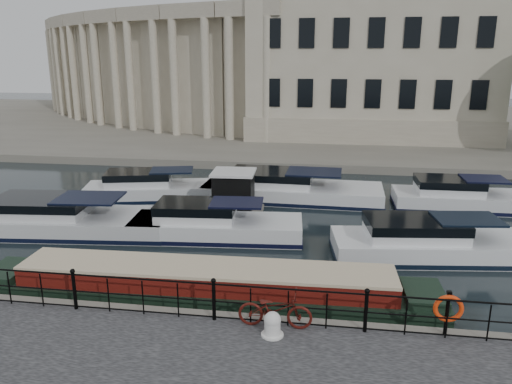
% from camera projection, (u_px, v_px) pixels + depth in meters
% --- Properties ---
extents(ground_plane, '(160.00, 160.00, 0.00)m').
position_uv_depth(ground_plane, '(231.00, 299.00, 15.81)').
color(ground_plane, black).
rests_on(ground_plane, ground).
extents(far_bank, '(120.00, 42.00, 0.55)m').
position_uv_depth(far_bank, '(304.00, 125.00, 52.90)').
color(far_bank, '#6B665B').
rests_on(far_bank, ground_plane).
extents(railing, '(24.14, 0.14, 1.22)m').
position_uv_depth(railing, '(214.00, 298.00, 13.35)').
color(railing, black).
rests_on(railing, near_quay).
extents(civic_building, '(53.55, 31.84, 16.85)m').
position_uv_depth(civic_building, '(292.00, 59.00, 47.15)').
color(civic_building, '#ADA38C').
rests_on(civic_building, far_bank).
extents(bicycle, '(1.95, 0.69, 1.03)m').
position_uv_depth(bicycle, '(275.00, 309.00, 13.03)').
color(bicycle, '#4D120D').
rests_on(bicycle, near_quay).
extents(mooring_bollard, '(0.58, 0.58, 0.65)m').
position_uv_depth(mooring_bollard, '(272.00, 325.00, 12.68)').
color(mooring_bollard, silver).
rests_on(mooring_bollard, near_quay).
extents(life_ring_post, '(0.75, 0.20, 1.22)m').
position_uv_depth(life_ring_post, '(448.00, 309.00, 12.53)').
color(life_ring_post, black).
rests_on(life_ring_post, near_quay).
extents(narrowboat, '(14.55, 2.35, 1.53)m').
position_uv_depth(narrowboat, '(206.00, 290.00, 15.58)').
color(narrowboat, black).
rests_on(narrowboat, ground_plane).
extents(harbour_hut, '(2.88, 2.44, 2.17)m').
position_uv_depth(harbour_hut, '(234.00, 194.00, 24.09)').
color(harbour_hut, '#6B665B').
rests_on(harbour_hut, ground_plane).
extents(cabin_cruisers, '(26.11, 10.52, 1.99)m').
position_uv_depth(cabin_cruisers, '(258.00, 211.00, 23.46)').
color(cabin_cruisers, silver).
rests_on(cabin_cruisers, ground_plane).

